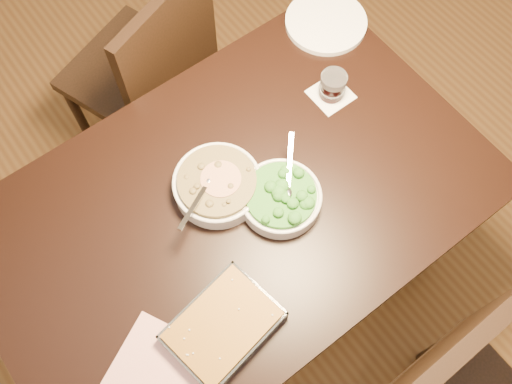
{
  "coord_description": "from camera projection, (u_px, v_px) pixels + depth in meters",
  "views": [
    {
      "loc": [
        -0.33,
        -0.54,
        2.18
      ],
      "look_at": [
        0.05,
        -0.03,
        0.8
      ],
      "focal_mm": 40.0,
      "sensor_mm": 36.0,
      "label": 1
    }
  ],
  "objects": [
    {
      "name": "baking_dish",
      "position": [
        223.0,
        326.0,
        1.4
      ],
      "size": [
        0.29,
        0.23,
        0.05
      ],
      "rotation": [
        0.0,
        0.0,
        0.16
      ],
      "color": "silver",
      "rests_on": "table"
    },
    {
      "name": "wine_tumbler",
      "position": [
        333.0,
        85.0,
        1.67
      ],
      "size": [
        0.08,
        0.08,
        0.09
      ],
      "color": "black",
      "rests_on": "coaster"
    },
    {
      "name": "table",
      "position": [
        236.0,
        216.0,
        1.65
      ],
      "size": [
        1.4,
        0.9,
        0.75
      ],
      "color": "black",
      "rests_on": "ground"
    },
    {
      "name": "coaster",
      "position": [
        331.0,
        95.0,
        1.71
      ],
      "size": [
        0.11,
        0.11,
        0.0
      ],
      "primitive_type": "cube",
      "color": "white",
      "rests_on": "table"
    },
    {
      "name": "dinner_plate",
      "position": [
        326.0,
        22.0,
        1.82
      ],
      "size": [
        0.26,
        0.26,
        0.02
      ],
      "primitive_type": "cylinder",
      "color": "white",
      "rests_on": "table"
    },
    {
      "name": "ground",
      "position": [
        242.0,
        279.0,
        2.24
      ],
      "size": [
        4.0,
        4.0,
        0.0
      ],
      "primitive_type": "plane",
      "color": "#442913",
      "rests_on": "ground"
    },
    {
      "name": "chair_far",
      "position": [
        151.0,
        70.0,
        2.02
      ],
      "size": [
        0.56,
        0.56,
        0.94
      ],
      "rotation": [
        0.0,
        0.0,
        3.48
      ],
      "color": "black",
      "rests_on": "ground"
    },
    {
      "name": "broccoli_bowl",
      "position": [
        281.0,
        198.0,
        1.53
      ],
      "size": [
        0.22,
        0.22,
        0.09
      ],
      "color": "white",
      "rests_on": "table"
    },
    {
      "name": "stew_bowl",
      "position": [
        217.0,
        184.0,
        1.55
      ],
      "size": [
        0.25,
        0.24,
        0.09
      ],
      "color": "white",
      "rests_on": "table"
    }
  ]
}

